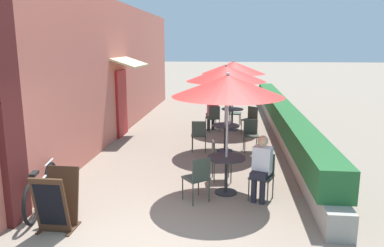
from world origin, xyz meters
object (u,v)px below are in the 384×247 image
at_px(cafe_chair_near_left, 263,172).
at_px(bicycle_leaning, 42,190).
at_px(seated_patron_far_left, 212,111).
at_px(cafe_chair_near_back, 198,176).
at_px(seated_patron_near_left, 261,165).
at_px(patio_umbrella_near, 228,86).
at_px(patio_umbrella_mid, 226,74).
at_px(cafe_chair_far_right, 251,118).
at_px(patio_table_far, 232,115).
at_px(cafe_chair_far_left, 213,117).
at_px(patio_table_near, 226,168).
at_px(cafe_chair_mid_left, 199,133).
at_px(coffee_cup_mid, 229,123).
at_px(cafe_chair_near_right, 218,157).
at_px(patio_umbrella_far, 233,68).
at_px(cafe_chair_far_back, 233,112).
at_px(cafe_chair_mid_right, 251,132).
at_px(patio_table_mid, 225,133).
at_px(menu_board, 57,201).

height_order(cafe_chair_near_left, bicycle_leaning, cafe_chair_near_left).
relative_size(cafe_chair_near_left, seated_patron_far_left, 0.70).
bearing_deg(cafe_chair_near_back, seated_patron_near_left, -28.27).
distance_m(patio_umbrella_near, patio_umbrella_mid, 2.98).
height_order(patio_umbrella_mid, cafe_chair_far_right, patio_umbrella_mid).
relative_size(patio_table_far, cafe_chair_far_left, 0.86).
distance_m(patio_table_near, cafe_chair_mid_left, 2.97).
distance_m(cafe_chair_near_left, coffee_cup_mid, 3.35).
bearing_deg(cafe_chair_near_right, seated_patron_far_left, 175.93).
bearing_deg(patio_umbrella_far, cafe_chair_mid_left, -108.00).
bearing_deg(coffee_cup_mid, patio_table_far, 87.97).
distance_m(patio_table_near, cafe_chair_far_left, 5.34).
height_order(seated_patron_near_left, coffee_cup_mid, seated_patron_near_left).
bearing_deg(seated_patron_near_left, patio_umbrella_near, -2.84).
distance_m(patio_table_far, cafe_chair_far_right, 0.72).
distance_m(cafe_chair_mid_left, cafe_chair_far_back, 3.62).
bearing_deg(cafe_chair_mid_right, cafe_chair_near_left, 87.58).
distance_m(seated_patron_near_left, patio_umbrella_mid, 3.65).
bearing_deg(cafe_chair_near_back, cafe_chair_mid_left, 56.11).
xyz_separation_m(seated_patron_near_left, patio_table_far, (-0.53, 5.94, -0.16)).
height_order(cafe_chair_near_back, cafe_chair_far_back, same).
relative_size(cafe_chair_near_back, seated_patron_far_left, 0.70).
relative_size(cafe_chair_near_right, coffee_cup_mid, 9.67).
bearing_deg(cafe_chair_mid_left, patio_umbrella_far, 68.44).
bearing_deg(cafe_chair_far_back, patio_umbrella_mid, 4.60).
bearing_deg(cafe_chair_mid_right, cafe_chair_far_left, -66.21).
bearing_deg(cafe_chair_mid_left, cafe_chair_near_back, -88.83).
bearing_deg(patio_umbrella_near, patio_umbrella_mid, 91.56).
relative_size(seated_patron_near_left, cafe_chair_far_left, 1.44).
relative_size(patio_table_mid, patio_umbrella_far, 0.31).
relative_size(cafe_chair_near_right, cafe_chair_near_back, 1.00).
bearing_deg(bicycle_leaning, cafe_chair_mid_left, 48.92).
xyz_separation_m(cafe_chair_mid_right, cafe_chair_far_left, (-1.14, 2.21, 0.00)).
bearing_deg(patio_table_near, patio_umbrella_near, 0.00).
distance_m(cafe_chair_near_right, bicycle_leaning, 3.55).
bearing_deg(patio_table_far, cafe_chair_mid_right, -78.69).
xyz_separation_m(cafe_chair_mid_right, coffee_cup_mid, (-0.60, -0.02, 0.27)).
bearing_deg(cafe_chair_mid_right, cafe_chair_far_right, -96.14).
bearing_deg(patio_table_far, seated_patron_far_left, -161.28).
bearing_deg(menu_board, patio_table_mid, 62.61).
xyz_separation_m(cafe_chair_near_right, cafe_chair_mid_left, (-0.61, 2.17, 0.00)).
relative_size(patio_table_mid, menu_board, 0.78).
xyz_separation_m(cafe_chair_near_right, cafe_chair_far_back, (0.33, 5.67, 0.00)).
distance_m(patio_umbrella_mid, cafe_chair_far_right, 2.91).
xyz_separation_m(patio_umbrella_mid, cafe_chair_far_left, (-0.44, 2.33, -1.61)).
relative_size(seated_patron_far_left, cafe_chair_far_back, 1.44).
relative_size(cafe_chair_near_left, cafe_chair_near_right, 1.00).
bearing_deg(cafe_chair_mid_right, patio_table_far, -82.26).
distance_m(cafe_chair_near_left, patio_umbrella_far, 6.08).
xyz_separation_m(cafe_chair_far_right, cafe_chair_far_back, (-0.58, 1.10, 0.00)).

